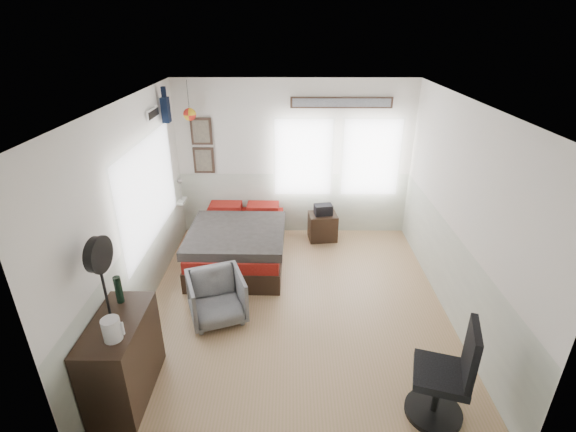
% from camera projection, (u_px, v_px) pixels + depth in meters
% --- Properties ---
extents(ground_plane, '(4.00, 4.50, 0.01)m').
position_uv_depth(ground_plane, '(295.00, 305.00, 5.67)').
color(ground_plane, '#A78654').
extents(room_shell, '(4.02, 4.52, 2.71)m').
position_uv_depth(room_shell, '(290.00, 189.00, 5.16)').
color(room_shell, silver).
rests_on(room_shell, ground_plane).
extents(wall_decor, '(3.55, 1.32, 1.44)m').
position_uv_depth(wall_decor, '(225.00, 120.00, 6.56)').
color(wall_decor, '#37241B').
rests_on(wall_decor, room_shell).
extents(bed, '(1.47, 2.00, 0.63)m').
position_uv_depth(bed, '(239.00, 243.00, 6.62)').
color(bed, black).
rests_on(bed, ground_plane).
extents(dresser, '(0.48, 1.00, 0.90)m').
position_uv_depth(dresser, '(123.00, 358.00, 4.16)').
color(dresser, black).
rests_on(dresser, ground_plane).
extents(armchair, '(0.87, 0.88, 0.63)m').
position_uv_depth(armchair, '(217.00, 297.00, 5.30)').
color(armchair, gray).
rests_on(armchair, ground_plane).
extents(nightstand, '(0.52, 0.43, 0.48)m').
position_uv_depth(nightstand, '(323.00, 227.00, 7.31)').
color(nightstand, black).
rests_on(nightstand, ground_plane).
extents(task_chair, '(0.61, 0.61, 1.10)m').
position_uv_depth(task_chair, '(447.00, 381.00, 3.89)').
color(task_chair, black).
rests_on(task_chair, ground_plane).
extents(kettle, '(0.19, 0.16, 0.22)m').
position_uv_depth(kettle, '(112.00, 329.00, 3.71)').
color(kettle, silver).
rests_on(kettle, dresser).
extents(bottle, '(0.07, 0.07, 0.29)m').
position_uv_depth(bottle, '(119.00, 290.00, 4.19)').
color(bottle, black).
rests_on(bottle, dresser).
extents(stand_fan, '(0.13, 0.36, 0.87)m').
position_uv_depth(stand_fan, '(99.00, 256.00, 3.76)').
color(stand_fan, black).
rests_on(stand_fan, dresser).
extents(black_bag, '(0.33, 0.24, 0.18)m').
position_uv_depth(black_bag, '(323.00, 210.00, 7.17)').
color(black_bag, black).
rests_on(black_bag, nightstand).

